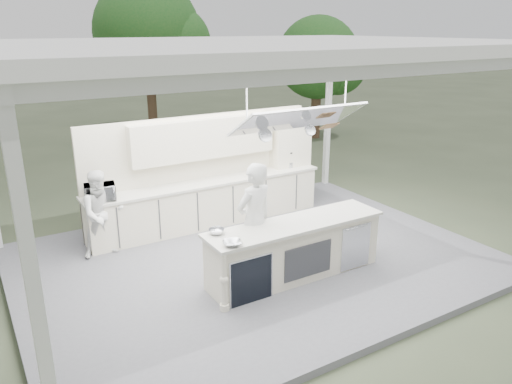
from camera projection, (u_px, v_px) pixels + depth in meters
ground at (256, 264)px, 9.00m from camera, size 90.00×90.00×0.00m
stage_deck at (256, 261)px, 8.98m from camera, size 8.00×6.00×0.12m
tent at (257, 50)px, 7.81m from camera, size 8.20×6.20×3.86m
demo_island at (294, 250)px, 8.16m from camera, size 3.10×0.79×0.95m
back_counter at (209, 202)px, 10.35m from camera, size 5.08×0.72×0.95m
back_wall_unit at (222, 152)px, 10.43m from camera, size 5.05×0.48×2.25m
tree_cluster at (92, 52)px, 15.80m from camera, size 19.55×9.40×5.85m
head_chef at (254, 221)px, 8.02m from camera, size 0.79×0.60×1.94m
sous_chef at (102, 213)px, 8.85m from camera, size 0.80×0.64×1.58m
toaster_oven at (100, 192)px, 9.01m from camera, size 0.60×0.46×0.30m
bowl_large at (232, 243)px, 7.17m from camera, size 0.35×0.35×0.07m
bowl_small at (217, 231)px, 7.58m from camera, size 0.27×0.27×0.08m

